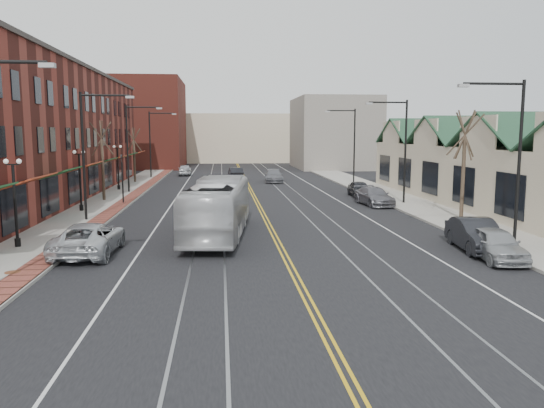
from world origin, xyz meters
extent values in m
plane|color=black|center=(0.00, 0.00, 0.00)|extent=(160.00, 160.00, 0.00)
cube|color=gray|center=(-12.00, 20.00, 0.07)|extent=(4.00, 120.00, 0.15)
cube|color=gray|center=(12.00, 20.00, 0.07)|extent=(4.00, 120.00, 0.15)
cube|color=maroon|center=(-19.00, 27.00, 5.50)|extent=(10.00, 50.00, 11.00)
cube|color=beige|center=(18.00, 20.00, 2.30)|extent=(8.00, 36.00, 4.60)
cube|color=maroon|center=(-16.00, 70.00, 7.00)|extent=(14.00, 18.00, 14.00)
cube|color=beige|center=(0.00, 85.00, 4.50)|extent=(22.00, 14.00, 9.00)
cube|color=slate|center=(15.00, 65.00, 5.50)|extent=(12.00, 16.00, 11.00)
cube|color=#999999|center=(-8.50, 0.00, 7.85)|extent=(0.50, 0.25, 0.15)
cylinder|color=black|center=(-11.50, 16.00, 4.15)|extent=(0.16, 0.16, 8.00)
cylinder|color=black|center=(-10.00, 16.00, 7.95)|extent=(3.00, 0.12, 0.12)
cube|color=#999999|center=(-8.50, 16.00, 7.85)|extent=(0.50, 0.25, 0.15)
cylinder|color=black|center=(-11.50, 32.00, 4.15)|extent=(0.16, 0.16, 8.00)
cylinder|color=black|center=(-10.00, 32.00, 7.95)|extent=(3.00, 0.12, 0.12)
cube|color=#999999|center=(-8.50, 32.00, 7.85)|extent=(0.50, 0.25, 0.15)
cylinder|color=black|center=(-11.50, 48.00, 4.15)|extent=(0.16, 0.16, 8.00)
cylinder|color=black|center=(-10.00, 48.00, 7.95)|extent=(3.00, 0.12, 0.12)
cube|color=#999999|center=(-8.50, 48.00, 7.85)|extent=(0.50, 0.25, 0.15)
cylinder|color=black|center=(11.50, 6.00, 4.15)|extent=(0.16, 0.16, 8.00)
cylinder|color=black|center=(10.00, 6.00, 7.95)|extent=(3.00, 0.12, 0.12)
cube|color=#999999|center=(8.50, 6.00, 7.85)|extent=(0.50, 0.25, 0.15)
cylinder|color=black|center=(11.50, 22.00, 4.15)|extent=(0.16, 0.16, 8.00)
cylinder|color=black|center=(10.00, 22.00, 7.95)|extent=(3.00, 0.12, 0.12)
cube|color=#999999|center=(8.50, 22.00, 7.85)|extent=(0.50, 0.25, 0.15)
cylinder|color=black|center=(11.50, 38.00, 4.15)|extent=(0.16, 0.16, 8.00)
cylinder|color=black|center=(10.00, 38.00, 7.95)|extent=(3.00, 0.12, 0.12)
cube|color=#999999|center=(8.50, 38.00, 7.85)|extent=(0.50, 0.25, 0.15)
cylinder|color=black|center=(-12.80, 8.00, 0.35)|extent=(0.28, 0.28, 0.40)
cylinder|color=black|center=(-12.80, 8.00, 2.15)|extent=(0.14, 0.14, 4.00)
cube|color=black|center=(-12.80, 8.00, 4.15)|extent=(0.60, 0.06, 0.06)
sphere|color=white|center=(-13.10, 8.00, 4.30)|extent=(0.24, 0.24, 0.24)
sphere|color=white|center=(-12.50, 8.00, 4.30)|extent=(0.24, 0.24, 0.24)
cylinder|color=black|center=(-12.80, 20.00, 0.35)|extent=(0.28, 0.28, 0.40)
cylinder|color=black|center=(-12.80, 20.00, 2.15)|extent=(0.14, 0.14, 4.00)
cube|color=black|center=(-12.80, 20.00, 4.15)|extent=(0.60, 0.06, 0.06)
sphere|color=white|center=(-13.10, 20.00, 4.30)|extent=(0.24, 0.24, 0.24)
sphere|color=white|center=(-12.50, 20.00, 4.30)|extent=(0.24, 0.24, 0.24)
cylinder|color=black|center=(-12.80, 34.00, 0.35)|extent=(0.28, 0.28, 0.40)
cylinder|color=black|center=(-12.80, 34.00, 2.15)|extent=(0.14, 0.14, 4.00)
cube|color=black|center=(-12.80, 34.00, 4.15)|extent=(0.60, 0.06, 0.06)
sphere|color=white|center=(-13.10, 34.00, 4.30)|extent=(0.24, 0.24, 0.24)
sphere|color=white|center=(-12.50, 34.00, 4.30)|extent=(0.24, 0.24, 0.24)
cylinder|color=#382B21|center=(-12.50, 26.00, 2.60)|extent=(0.24, 0.24, 4.90)
cylinder|color=#382B21|center=(-12.50, 26.00, 5.15)|extent=(0.58, 1.37, 2.90)
cylinder|color=#382B21|center=(-12.50, 26.00, 5.15)|extent=(1.60, 0.66, 2.78)
cylinder|color=#382B21|center=(-12.50, 26.00, 5.15)|extent=(0.53, 1.23, 2.96)
cylinder|color=#382B21|center=(-12.50, 26.00, 5.15)|extent=(1.69, 1.03, 2.64)
cylinder|color=#382B21|center=(-12.50, 26.00, 5.15)|extent=(1.78, 1.29, 2.48)
cylinder|color=#382B21|center=(-12.50, 42.00, 2.42)|extent=(0.24, 0.24, 4.55)
cylinder|color=#382B21|center=(-12.50, 42.00, 4.80)|extent=(0.55, 1.28, 2.69)
cylinder|color=#382B21|center=(-12.50, 42.00, 4.80)|extent=(1.49, 0.62, 2.58)
cylinder|color=#382B21|center=(-12.50, 42.00, 4.80)|extent=(0.50, 1.15, 2.75)
cylinder|color=#382B21|center=(-12.50, 42.00, 4.80)|extent=(1.57, 0.97, 2.45)
cylinder|color=#382B21|center=(-12.50, 42.00, 4.80)|extent=(1.66, 1.20, 2.30)
cylinder|color=#382B21|center=(12.50, 14.00, 2.78)|extent=(0.24, 0.24, 5.25)
cylinder|color=#382B21|center=(12.50, 14.00, 5.50)|extent=(0.61, 1.46, 3.10)
cylinder|color=#382B21|center=(12.50, 14.00, 5.50)|extent=(1.70, 0.70, 2.97)
cylinder|color=#382B21|center=(12.50, 14.00, 5.50)|extent=(0.56, 1.31, 3.17)
cylinder|color=#382B21|center=(12.50, 14.00, 5.50)|extent=(1.80, 1.10, 2.82)
cylinder|color=#382B21|center=(12.50, 14.00, 5.50)|extent=(1.90, 1.37, 2.65)
cylinder|color=#592D19|center=(-11.20, 3.00, 0.16)|extent=(0.60, 0.60, 0.02)
cylinder|color=#592D19|center=(-11.20, 8.00, 0.16)|extent=(0.60, 0.60, 0.02)
cylinder|color=black|center=(-10.60, 24.00, 1.75)|extent=(0.12, 0.12, 3.20)
imported|color=black|center=(-10.60, 24.00, 3.50)|extent=(0.18, 0.15, 0.90)
imported|color=silver|center=(-3.07, 10.43, 1.57)|extent=(3.89, 11.47, 3.13)
imported|color=silver|center=(-9.05, 6.53, 0.76)|extent=(2.66, 5.56, 1.53)
imported|color=#A0A3A6|center=(9.30, 3.72, 0.72)|extent=(2.17, 4.41, 1.45)
imported|color=black|center=(9.30, 5.58, 0.78)|extent=(2.17, 4.87, 1.55)
imported|color=slate|center=(9.00, 21.67, 0.70)|extent=(2.48, 5.03, 1.41)
imported|color=#222328|center=(9.30, 27.17, 0.70)|extent=(1.82, 4.16, 1.39)
imported|color=black|center=(-1.14, 45.74, 0.72)|extent=(1.86, 4.45, 1.43)
imported|color=slate|center=(3.11, 41.55, 0.73)|extent=(2.36, 5.12, 1.45)
imported|color=#A4A7AB|center=(-7.63, 52.02, 0.73)|extent=(1.94, 4.38, 1.47)
camera|label=1|loc=(-2.88, -18.39, 5.69)|focal=35.00mm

